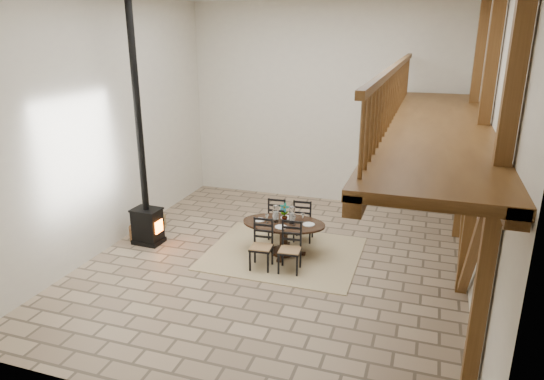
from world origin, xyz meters
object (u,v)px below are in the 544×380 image
(wood_stove, at_px, (145,191))
(log_basket, at_px, (141,232))
(log_stack, at_px, (157,222))
(dining_table, at_px, (284,235))

(wood_stove, relative_size, log_basket, 10.48)
(wood_stove, xyz_separation_m, log_stack, (-0.22, 0.73, -0.97))
(log_basket, bearing_deg, dining_table, 5.54)
(log_basket, distance_m, log_stack, 0.64)
(dining_table, relative_size, wood_stove, 0.38)
(wood_stove, bearing_deg, dining_table, 10.19)
(dining_table, bearing_deg, log_stack, 168.95)
(dining_table, distance_m, wood_stove, 2.99)
(dining_table, distance_m, log_stack, 3.12)
(log_basket, relative_size, log_stack, 1.28)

